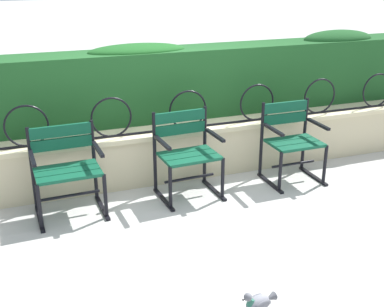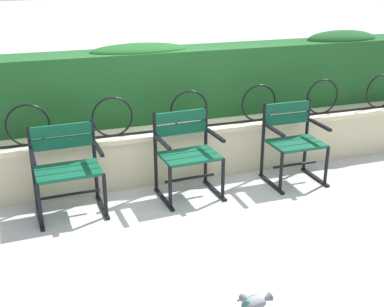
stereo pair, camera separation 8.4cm
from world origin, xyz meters
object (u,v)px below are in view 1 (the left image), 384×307
park_chair_left (66,167)px  park_chair_right (291,139)px  pigeon_near_chairs (258,302)px  park_chair_centre (186,151)px

park_chair_left → park_chair_right: size_ratio=0.98×
pigeon_near_chairs → park_chair_right: bearing=54.5°
park_chair_centre → park_chair_right: size_ratio=1.01×
park_chair_left → pigeon_near_chairs: bearing=-63.4°
park_chair_left → pigeon_near_chairs: 2.24m
park_chair_right → pigeon_near_chairs: (-1.38, -1.93, -0.35)m
park_chair_left → park_chair_centre: bearing=-0.5°
park_chair_centre → park_chair_right: bearing=-1.6°
park_chair_right → park_chair_left: bearing=178.9°
park_chair_left → park_chair_centre: (1.18, -0.01, 0.00)m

